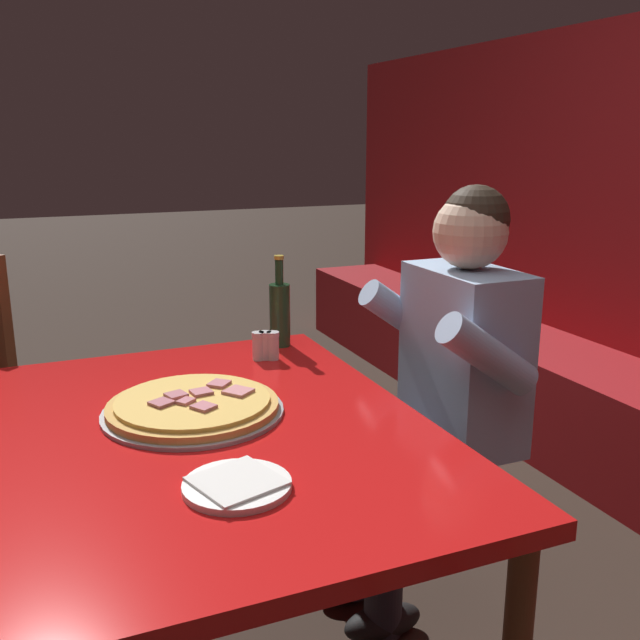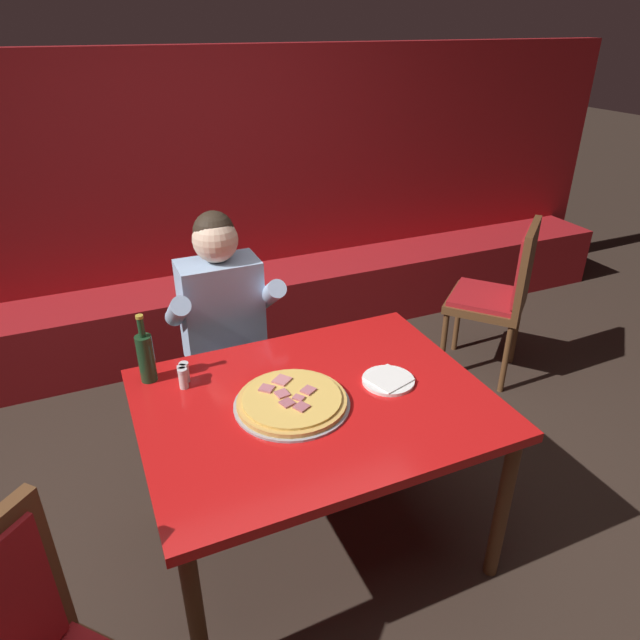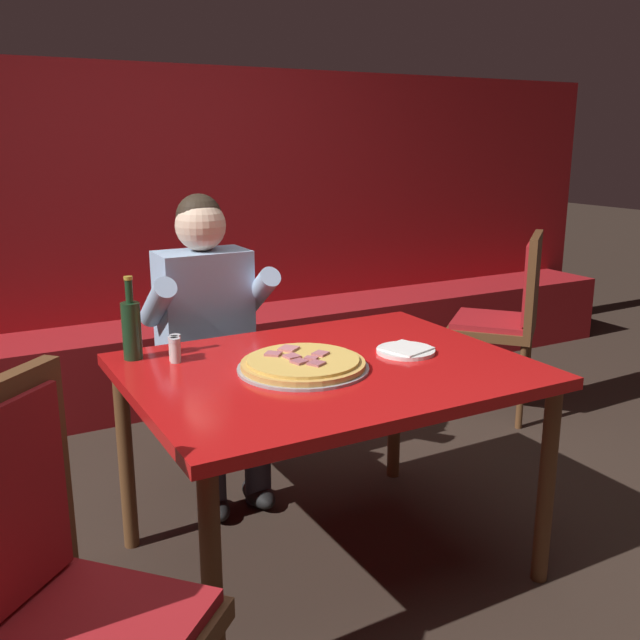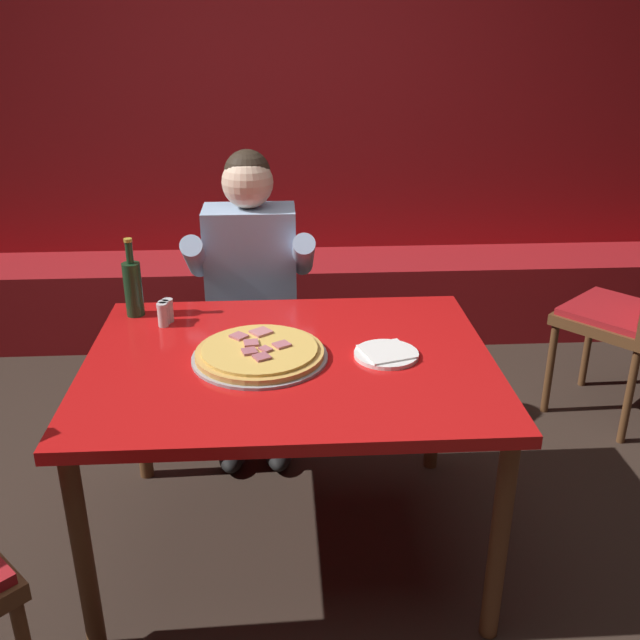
{
  "view_description": "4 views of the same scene",
  "coord_description": "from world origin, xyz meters",
  "px_view_note": "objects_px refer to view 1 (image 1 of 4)",
  "views": [
    {
      "loc": [
        1.51,
        -0.34,
        1.41
      ],
      "look_at": [
        0.01,
        0.29,
        0.98
      ],
      "focal_mm": 40.0,
      "sensor_mm": 36.0,
      "label": 1
    },
    {
      "loc": [
        -0.7,
        -1.64,
        2.04
      ],
      "look_at": [
        0.09,
        0.16,
        1.0
      ],
      "focal_mm": 32.0,
      "sensor_mm": 36.0,
      "label": 2
    },
    {
      "loc": [
        -1.13,
        -2.0,
        1.5
      ],
      "look_at": [
        0.0,
        0.06,
        0.89
      ],
      "focal_mm": 40.0,
      "sensor_mm": 36.0,
      "label": 3
    },
    {
      "loc": [
        -0.02,
        -2.07,
        1.77
      ],
      "look_at": [
        0.11,
        0.2,
        0.79
      ],
      "focal_mm": 40.0,
      "sensor_mm": 36.0,
      "label": 4
    }
  ],
  "objects_px": {
    "beer_bottle": "(280,312)",
    "shaker_parmesan": "(265,347)",
    "main_dining_table": "(204,457)",
    "shaker_oregano": "(273,347)",
    "plate_white_paper": "(237,485)",
    "shaker_black_pepper": "(258,347)",
    "diner_seated_blue_shirt": "(438,385)",
    "pizza": "(194,406)"
  },
  "relations": [
    {
      "from": "pizza",
      "to": "diner_seated_blue_shirt",
      "type": "xyz_separation_m",
      "value": [
        -0.05,
        0.72,
        -0.06
      ]
    },
    {
      "from": "main_dining_table",
      "to": "diner_seated_blue_shirt",
      "type": "xyz_separation_m",
      "value": [
        -0.15,
        0.73,
        0.03
      ]
    },
    {
      "from": "plate_white_paper",
      "to": "shaker_black_pepper",
      "type": "xyz_separation_m",
      "value": [
        -0.76,
        0.29,
        0.03
      ]
    },
    {
      "from": "shaker_oregano",
      "to": "plate_white_paper",
      "type": "bearing_deg",
      "value": -24.02
    },
    {
      "from": "pizza",
      "to": "beer_bottle",
      "type": "distance_m",
      "value": 0.61
    },
    {
      "from": "pizza",
      "to": "shaker_oregano",
      "type": "relative_size",
      "value": 5.1
    },
    {
      "from": "main_dining_table",
      "to": "beer_bottle",
      "type": "xyz_separation_m",
      "value": [
        -0.56,
        0.39,
        0.18
      ]
    },
    {
      "from": "plate_white_paper",
      "to": "shaker_black_pepper",
      "type": "bearing_deg",
      "value": 159.07
    },
    {
      "from": "shaker_parmesan",
      "to": "shaker_black_pepper",
      "type": "xyz_separation_m",
      "value": [
        -0.0,
        -0.02,
        0.0
      ]
    },
    {
      "from": "main_dining_table",
      "to": "shaker_oregano",
      "type": "height_order",
      "value": "shaker_oregano"
    },
    {
      "from": "shaker_parmesan",
      "to": "shaker_black_pepper",
      "type": "height_order",
      "value": "same"
    },
    {
      "from": "shaker_oregano",
      "to": "pizza",
      "type": "bearing_deg",
      "value": -43.82
    },
    {
      "from": "diner_seated_blue_shirt",
      "to": "shaker_oregano",
      "type": "bearing_deg",
      "value": -124.74
    },
    {
      "from": "pizza",
      "to": "shaker_black_pepper",
      "type": "distance_m",
      "value": 0.44
    },
    {
      "from": "shaker_parmesan",
      "to": "pizza",
      "type": "bearing_deg",
      "value": -40.95
    },
    {
      "from": "pizza",
      "to": "beer_bottle",
      "type": "relative_size",
      "value": 1.5
    },
    {
      "from": "pizza",
      "to": "shaker_black_pepper",
      "type": "relative_size",
      "value": 5.1
    },
    {
      "from": "main_dining_table",
      "to": "plate_white_paper",
      "type": "xyz_separation_m",
      "value": [
        0.31,
        -0.01,
        0.08
      ]
    },
    {
      "from": "beer_bottle",
      "to": "diner_seated_blue_shirt",
      "type": "height_order",
      "value": "diner_seated_blue_shirt"
    },
    {
      "from": "pizza",
      "to": "shaker_oregano",
      "type": "distance_m",
      "value": 0.46
    },
    {
      "from": "plate_white_paper",
      "to": "shaker_parmesan",
      "type": "height_order",
      "value": "shaker_parmesan"
    },
    {
      "from": "main_dining_table",
      "to": "beer_bottle",
      "type": "height_order",
      "value": "beer_bottle"
    },
    {
      "from": "shaker_parmesan",
      "to": "shaker_oregano",
      "type": "distance_m",
      "value": 0.02
    },
    {
      "from": "beer_bottle",
      "to": "shaker_black_pepper",
      "type": "height_order",
      "value": "beer_bottle"
    },
    {
      "from": "shaker_oregano",
      "to": "beer_bottle",
      "type": "bearing_deg",
      "value": 152.05
    },
    {
      "from": "plate_white_paper",
      "to": "shaker_oregano",
      "type": "distance_m",
      "value": 0.81
    },
    {
      "from": "beer_bottle",
      "to": "shaker_parmesan",
      "type": "distance_m",
      "value": 0.17
    },
    {
      "from": "plate_white_paper",
      "to": "diner_seated_blue_shirt",
      "type": "distance_m",
      "value": 0.87
    },
    {
      "from": "shaker_black_pepper",
      "to": "diner_seated_blue_shirt",
      "type": "xyz_separation_m",
      "value": [
        0.29,
        0.45,
        -0.08
      ]
    },
    {
      "from": "beer_bottle",
      "to": "shaker_parmesan",
      "type": "height_order",
      "value": "beer_bottle"
    },
    {
      "from": "pizza",
      "to": "shaker_black_pepper",
      "type": "bearing_deg",
      "value": 141.32
    },
    {
      "from": "shaker_parmesan",
      "to": "main_dining_table",
      "type": "bearing_deg",
      "value": -34.38
    },
    {
      "from": "beer_bottle",
      "to": "shaker_oregano",
      "type": "distance_m",
      "value": 0.16
    },
    {
      "from": "shaker_black_pepper",
      "to": "shaker_parmesan",
      "type": "bearing_deg",
      "value": 83.17
    },
    {
      "from": "main_dining_table",
      "to": "pizza",
      "type": "xyz_separation_m",
      "value": [
        -0.09,
        0.0,
        0.09
      ]
    },
    {
      "from": "shaker_oregano",
      "to": "diner_seated_blue_shirt",
      "type": "height_order",
      "value": "diner_seated_blue_shirt"
    },
    {
      "from": "shaker_oregano",
      "to": "shaker_parmesan",
      "type": "bearing_deg",
      "value": -119.5
    },
    {
      "from": "plate_white_paper",
      "to": "main_dining_table",
      "type": "bearing_deg",
      "value": 178.22
    },
    {
      "from": "beer_bottle",
      "to": "diner_seated_blue_shirt",
      "type": "bearing_deg",
      "value": 39.2
    },
    {
      "from": "plate_white_paper",
      "to": "shaker_oregano",
      "type": "bearing_deg",
      "value": 155.98
    },
    {
      "from": "main_dining_table",
      "to": "shaker_parmesan",
      "type": "distance_m",
      "value": 0.54
    },
    {
      "from": "shaker_parmesan",
      "to": "shaker_oregano",
      "type": "xyz_separation_m",
      "value": [
        0.01,
        0.02,
        0.0
      ]
    }
  ]
}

